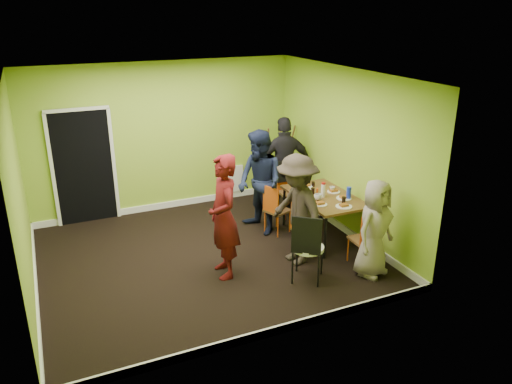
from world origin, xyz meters
TOP-DOWN VIEW (x-y plane):
  - ground at (0.00, 0.00)m, footprint 5.00×5.00m
  - room_walls at (-0.02, 0.04)m, footprint 5.04×4.54m
  - dining_table at (2.05, -0.12)m, footprint 0.90×1.50m
  - chair_left_far at (1.35, 0.33)m, footprint 0.47×0.47m
  - chair_left_near at (1.38, -0.54)m, footprint 0.37×0.36m
  - chair_back_end at (1.98, 1.09)m, footprint 0.45×0.52m
  - chair_front_end at (2.08, -1.26)m, footprint 0.37×0.38m
  - chair_bentwood at (1.05, -1.30)m, footprint 0.57×0.57m
  - easel at (2.16, 1.78)m, footprint 0.61×0.57m
  - plate_near_left at (1.88, 0.27)m, footprint 0.24×0.24m
  - plate_near_right at (1.77, -0.44)m, footprint 0.23×0.23m
  - plate_far_back at (1.98, 0.38)m, footprint 0.22×0.22m
  - plate_far_front at (2.06, -0.67)m, footprint 0.26×0.26m
  - plate_wall_back at (2.28, -0.04)m, footprint 0.22×0.22m
  - plate_wall_front at (2.26, -0.37)m, footprint 0.25×0.25m
  - thermos at (1.99, -0.16)m, footprint 0.07×0.07m
  - blue_bottle at (2.33, -0.41)m, footprint 0.08×0.08m
  - orange_bottle at (1.99, 0.03)m, footprint 0.03×0.03m
  - glass_mid at (1.91, 0.03)m, footprint 0.06×0.06m
  - glass_back at (2.10, 0.35)m, footprint 0.06×0.06m
  - glass_front at (2.15, -0.53)m, footprint 0.06×0.06m
  - cup_a at (1.84, -0.24)m, footprint 0.12×0.12m
  - cup_b at (2.26, -0.01)m, footprint 0.09×0.09m
  - person_standing at (0.07, -0.62)m, footprint 0.48×0.69m
  - person_left_far at (1.16, 0.52)m, footprint 0.84×0.99m
  - person_left_near at (1.20, -0.71)m, footprint 0.71×1.15m
  - person_back_end at (1.99, 1.22)m, footprint 1.13×0.65m
  - person_front_end at (2.04, -1.49)m, footprint 0.83×0.69m

SIDE VIEW (x-z plane):
  - ground at x=0.00m, z-range 0.00..0.00m
  - chair_left_near at x=1.38m, z-range 0.05..0.91m
  - chair_front_end at x=2.08m, z-range 0.05..0.92m
  - chair_left_far at x=1.35m, z-range 0.05..0.93m
  - chair_bentwood at x=1.05m, z-range 0.06..1.11m
  - dining_table at x=2.05m, z-range 0.32..1.07m
  - chair_back_end at x=1.98m, z-range 0.21..1.23m
  - person_front_end at x=2.04m, z-range 0.00..1.46m
  - easel at x=2.16m, z-range -0.01..1.52m
  - plate_near_left at x=1.88m, z-range 0.75..0.76m
  - plate_near_right at x=1.77m, z-range 0.75..0.76m
  - plate_far_back at x=1.98m, z-range 0.75..0.76m
  - plate_far_front at x=2.06m, z-range 0.75..0.76m
  - plate_wall_back at x=2.28m, z-range 0.75..0.76m
  - plate_wall_front at x=2.26m, z-range 0.75..0.76m
  - glass_back at x=2.10m, z-range 0.75..0.83m
  - orange_bottle at x=1.99m, z-range 0.75..0.84m
  - cup_b at x=2.26m, z-range 0.75..0.84m
  - cup_a at x=1.84m, z-range 0.75..0.85m
  - glass_mid at x=1.91m, z-range 0.75..0.85m
  - glass_front at x=2.15m, z-range 0.75..0.86m
  - blue_bottle at x=2.33m, z-range 0.75..0.95m
  - person_left_near at x=1.20m, z-range 0.00..1.71m
  - thermos at x=1.99m, z-range 0.75..0.97m
  - person_left_far at x=1.16m, z-range 0.00..1.79m
  - person_back_end at x=1.99m, z-range 0.00..1.81m
  - person_standing at x=0.07m, z-range 0.00..1.82m
  - room_walls at x=-0.02m, z-range -0.42..2.40m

